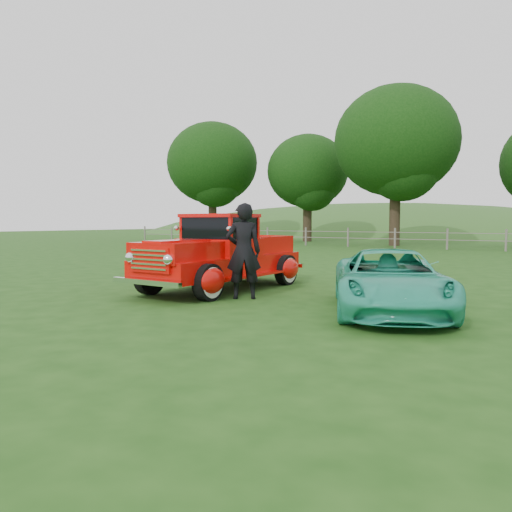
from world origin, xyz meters
The scene contains 9 objects.
ground centered at (0.00, 0.00, 0.00)m, with size 140.00×140.00×0.00m, color #1C4612.
distant_hills centered at (-4.08, 59.46, -4.55)m, with size 116.00×60.00×18.00m.
fence_line centered at (0.00, 22.00, 0.60)m, with size 48.00×0.12×1.20m.
tree_far_west centered at (-20.00, 26.00, 6.49)m, with size 7.60×7.60×9.93m.
tree_mid_west centered at (-12.00, 28.00, 5.55)m, with size 6.40×6.40×8.46m.
tree_near_west centered at (-4.00, 25.00, 6.80)m, with size 8.00×8.00×10.42m.
red_pickup centered at (-0.69, 1.80, 0.80)m, with size 2.25×4.99×1.78m.
teal_sedan centered at (3.59, 1.05, 0.56)m, with size 1.85×4.01×1.11m, color #2DB593.
man centered at (0.55, 0.92, 0.99)m, with size 0.72×0.47×1.98m, color black.
Camera 1 is at (6.40, -7.54, 1.61)m, focal length 35.00 mm.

